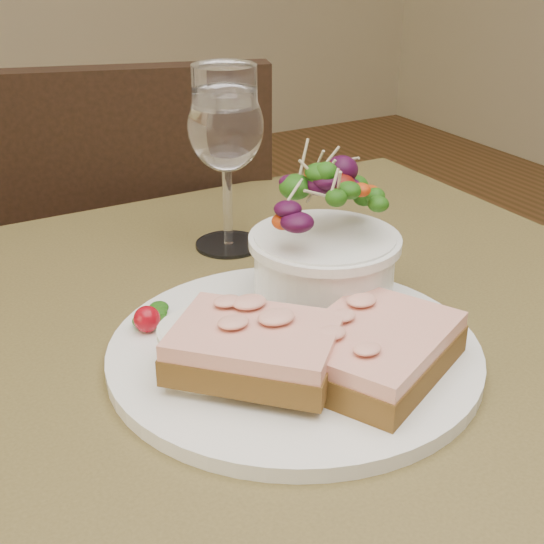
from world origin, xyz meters
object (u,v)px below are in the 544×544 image
dinner_plate (294,352)px  cafe_table (280,463)px  wine_glass (226,132)px  sandwich_front (375,349)px  ramekin (208,347)px  sandwich_back (255,348)px  chair_far (133,402)px  salad_bowl (325,238)px

dinner_plate → cafe_table: bearing=173.4°
dinner_plate → wine_glass: 0.26m
cafe_table → sandwich_front: 0.15m
dinner_plate → ramekin: size_ratio=4.28×
sandwich_back → wine_glass: bearing=113.1°
chair_far → ramekin: bearing=96.0°
sandwich_front → salad_bowl: (0.03, 0.11, 0.04)m
cafe_table → dinner_plate: (0.01, -0.00, 0.11)m
sandwich_back → dinner_plate: bearing=71.6°
cafe_table → chair_far: (0.07, 0.64, -0.36)m
sandwich_back → wine_glass: wine_glass is taller
chair_far → dinner_plate: bearing=102.5°
cafe_table → sandwich_back: bearing=-145.6°
dinner_plate → sandwich_front: 0.07m
cafe_table → sandwich_back: (-0.04, -0.02, 0.14)m
cafe_table → ramekin: ramekin is taller
sandwich_front → ramekin: bearing=124.8°
chair_far → ramekin: 0.81m
chair_far → wine_glass: bearing=107.1°
cafe_table → ramekin: bearing=-179.8°
chair_far → salad_bowl: (0.00, -0.58, 0.53)m
chair_far → dinner_plate: size_ratio=3.06×
cafe_table → ramekin: 0.15m
cafe_table → wine_glass: size_ratio=4.57×
salad_bowl → sandwich_back: bearing=-144.6°
sandwich_back → salad_bowl: size_ratio=1.14×
cafe_table → salad_bowl: size_ratio=6.30×
ramekin → wine_glass: size_ratio=0.39×
sandwich_back → salad_bowl: (0.11, 0.08, 0.04)m
sandwich_front → sandwich_back: 0.09m
salad_bowl → chair_far: bearing=90.4°
cafe_table → wine_glass: wine_glass is taller
cafe_table → ramekin: (-0.06, -0.00, 0.13)m
sandwich_front → wine_glass: (0.02, 0.28, 0.09)m
cafe_table → sandwich_back: sandwich_back is taller
ramekin → salad_bowl: bearing=21.4°
wine_glass → chair_far: bearing=89.4°
dinner_plate → salad_bowl: size_ratio=2.32×
sandwich_back → salad_bowl: bearing=80.6°
sandwich_front → sandwich_back: sandwich_back is taller
chair_far → ramekin: chair_far is taller
salad_bowl → wine_glass: (-0.01, 0.17, 0.05)m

